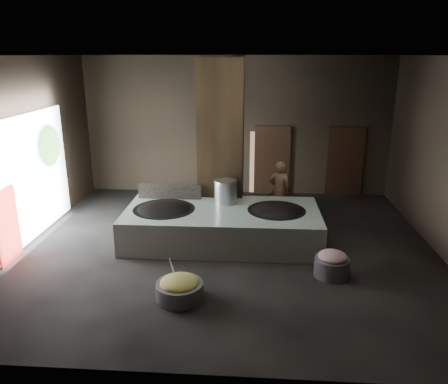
# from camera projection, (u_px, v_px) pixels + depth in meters

# --- Properties ---
(floor) EXTENTS (10.00, 9.00, 0.10)m
(floor) POSITION_uv_depth(u_px,v_px,m) (228.00, 249.00, 10.74)
(floor) COLOR black
(floor) RESTS_ON ground
(ceiling) EXTENTS (10.00, 9.00, 0.10)m
(ceiling) POSITION_uv_depth(u_px,v_px,m) (228.00, 53.00, 9.35)
(ceiling) COLOR black
(ceiling) RESTS_ON back_wall
(back_wall) EXTENTS (10.00, 0.10, 4.50)m
(back_wall) POSITION_uv_depth(u_px,v_px,m) (236.00, 126.00, 14.37)
(back_wall) COLOR black
(back_wall) RESTS_ON ground
(front_wall) EXTENTS (10.00, 0.10, 4.50)m
(front_wall) POSITION_uv_depth(u_px,v_px,m) (206.00, 236.00, 5.72)
(front_wall) COLOR black
(front_wall) RESTS_ON ground
(left_wall) EXTENTS (0.10, 9.00, 4.50)m
(left_wall) POSITION_uv_depth(u_px,v_px,m) (16.00, 154.00, 10.38)
(left_wall) COLOR black
(left_wall) RESTS_ON ground
(pillar) EXTENTS (1.20, 1.20, 4.50)m
(pillar) POSITION_uv_depth(u_px,v_px,m) (221.00, 142.00, 11.87)
(pillar) COLOR black
(pillar) RESTS_ON ground
(hearth_platform) EXTENTS (4.83, 2.33, 0.84)m
(hearth_platform) POSITION_uv_depth(u_px,v_px,m) (222.00, 225.00, 10.96)
(hearth_platform) COLOR beige
(hearth_platform) RESTS_ON ground
(platform_cap) EXTENTS (4.71, 2.26, 0.03)m
(platform_cap) POSITION_uv_depth(u_px,v_px,m) (222.00, 210.00, 10.84)
(platform_cap) COLOR black
(platform_cap) RESTS_ON hearth_platform
(wok_left) EXTENTS (1.52, 1.52, 0.42)m
(wok_left) POSITION_uv_depth(u_px,v_px,m) (164.00, 212.00, 10.91)
(wok_left) COLOR black
(wok_left) RESTS_ON hearth_platform
(wok_left_rim) EXTENTS (1.55, 1.55, 0.05)m
(wok_left_rim) POSITION_uv_depth(u_px,v_px,m) (164.00, 210.00, 10.89)
(wok_left_rim) COLOR black
(wok_left_rim) RESTS_ON hearth_platform
(wok_right) EXTENTS (1.41, 1.41, 0.40)m
(wok_right) POSITION_uv_depth(u_px,v_px,m) (276.00, 214.00, 10.82)
(wok_right) COLOR black
(wok_right) RESTS_ON hearth_platform
(wok_right_rim) EXTENTS (1.45, 1.45, 0.05)m
(wok_right_rim) POSITION_uv_depth(u_px,v_px,m) (276.00, 211.00, 10.80)
(wok_right_rim) COLOR black
(wok_right_rim) RESTS_ON hearth_platform
(stock_pot) EXTENTS (0.59, 0.59, 0.63)m
(stock_pot) POSITION_uv_depth(u_px,v_px,m) (226.00, 192.00, 11.27)
(stock_pot) COLOR #B7B9BF
(stock_pot) RESTS_ON hearth_platform
(splash_guard) EXTENTS (1.68, 0.07, 0.42)m
(splash_guard) POSITION_uv_depth(u_px,v_px,m) (170.00, 192.00, 11.59)
(splash_guard) COLOR black
(splash_guard) RESTS_ON hearth_platform
(cook) EXTENTS (0.66, 0.47, 1.69)m
(cook) POSITION_uv_depth(u_px,v_px,m) (279.00, 190.00, 12.36)
(cook) COLOR #95704C
(cook) RESTS_ON ground
(veg_basin) EXTENTS (1.14, 1.14, 0.34)m
(veg_basin) POSITION_uv_depth(u_px,v_px,m) (180.00, 291.00, 8.41)
(veg_basin) COLOR slate
(veg_basin) RESTS_ON ground
(veg_fill) EXTENTS (0.75, 0.75, 0.23)m
(veg_fill) POSITION_uv_depth(u_px,v_px,m) (179.00, 282.00, 8.36)
(veg_fill) COLOR #83A750
(veg_fill) RESTS_ON veg_basin
(ladle) EXTENTS (0.07, 0.36, 0.65)m
(ladle) POSITION_uv_depth(u_px,v_px,m) (173.00, 269.00, 8.45)
(ladle) COLOR #B7B9BF
(ladle) RESTS_ON veg_basin
(meat_basin) EXTENTS (0.80, 0.80, 0.41)m
(meat_basin) POSITION_uv_depth(u_px,v_px,m) (332.00, 267.00, 9.28)
(meat_basin) COLOR slate
(meat_basin) RESTS_ON ground
(meat_fill) EXTENTS (0.61, 0.61, 0.24)m
(meat_fill) POSITION_uv_depth(u_px,v_px,m) (333.00, 257.00, 9.20)
(meat_fill) COLOR #A66464
(meat_fill) RESTS_ON meat_basin
(doorway_near) EXTENTS (1.18, 0.08, 2.38)m
(doorway_near) POSITION_uv_depth(u_px,v_px,m) (272.00, 162.00, 14.54)
(doorway_near) COLOR black
(doorway_near) RESTS_ON ground
(doorway_near_glow) EXTENTS (0.88, 0.04, 2.09)m
(doorway_near_glow) POSITION_uv_depth(u_px,v_px,m) (263.00, 162.00, 14.64)
(doorway_near_glow) COLOR #8C6647
(doorway_near_glow) RESTS_ON ground
(doorway_far) EXTENTS (1.18, 0.08, 2.38)m
(doorway_far) POSITION_uv_depth(u_px,v_px,m) (345.00, 163.00, 14.38)
(doorway_far) COLOR black
(doorway_far) RESTS_ON ground
(doorway_far_glow) EXTENTS (0.84, 0.04, 1.99)m
(doorway_far_glow) POSITION_uv_depth(u_px,v_px,m) (336.00, 163.00, 14.64)
(doorway_far_glow) COLOR #8C6647
(doorway_far_glow) RESTS_ON ground
(left_opening) EXTENTS (0.04, 4.20, 3.10)m
(left_opening) POSITION_uv_depth(u_px,v_px,m) (28.00, 178.00, 10.76)
(left_opening) COLOR white
(left_opening) RESTS_ON ground
(pavilion_sliver) EXTENTS (0.05, 0.90, 1.70)m
(pavilion_sliver) POSITION_uv_depth(u_px,v_px,m) (7.00, 226.00, 9.75)
(pavilion_sliver) COLOR maroon
(pavilion_sliver) RESTS_ON ground
(tree_silhouette) EXTENTS (0.28, 1.10, 1.10)m
(tree_silhouette) POSITION_uv_depth(u_px,v_px,m) (50.00, 146.00, 11.62)
(tree_silhouette) COLOR #194714
(tree_silhouette) RESTS_ON left_opening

